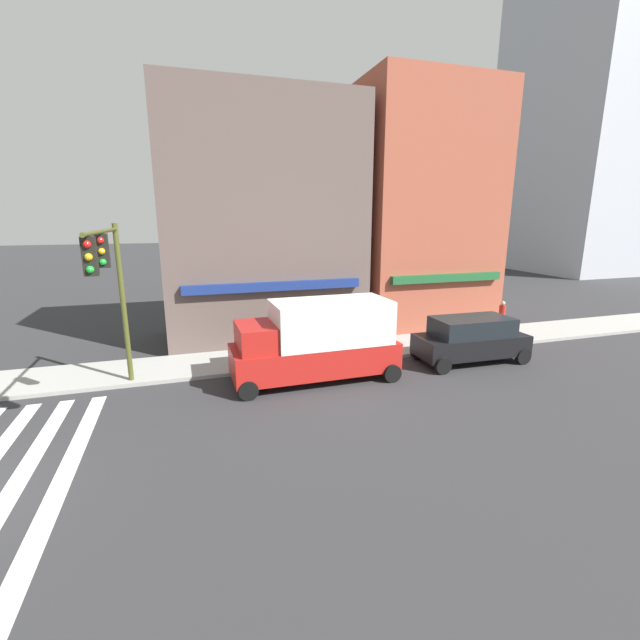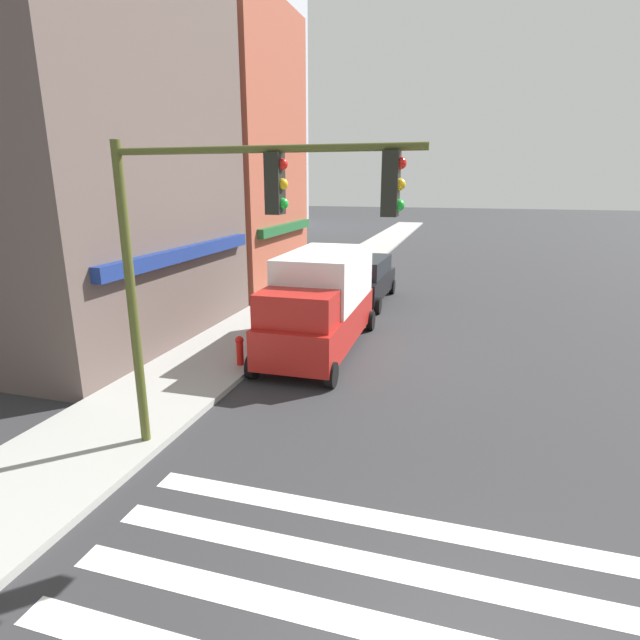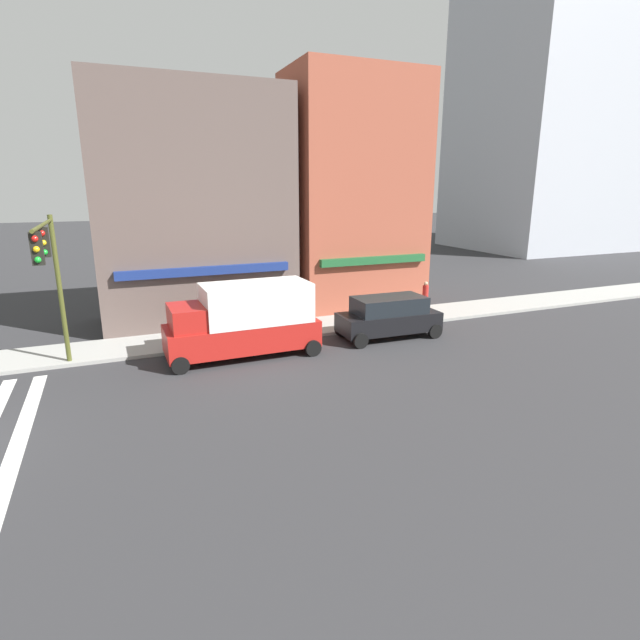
{
  "view_description": "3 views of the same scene",
  "coord_description": "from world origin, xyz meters",
  "px_view_note": "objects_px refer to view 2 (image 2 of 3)",
  "views": [
    {
      "loc": [
        5.55,
        -9.96,
        6.05
      ],
      "look_at": [
        10.63,
        6.0,
        2.0
      ],
      "focal_mm": 24.0,
      "sensor_mm": 36.0,
      "label": 1
    },
    {
      "loc": [
        -4.27,
        0.5,
        5.16
      ],
      "look_at": [
        10.01,
        4.7,
        1.0
      ],
      "focal_mm": 28.0,
      "sensor_mm": 36.0,
      "label": 2
    },
    {
      "loc": [
        5.35,
        -14.71,
        6.84
      ],
      "look_at": [
        13.47,
        4.7,
        1.2
      ],
      "focal_mm": 28.0,
      "sensor_mm": 36.0,
      "label": 3
    }
  ],
  "objects_px": {
    "pedestrian_red_jacket": "(329,262)",
    "fire_hydrant": "(240,349)",
    "box_truck_red": "(321,301)",
    "suv_black": "(365,279)",
    "traffic_signal": "(227,236)"
  },
  "relations": [
    {
      "from": "pedestrian_red_jacket",
      "to": "fire_hydrant",
      "type": "xyz_separation_m",
      "value": [
        -12.96,
        -0.98,
        -0.46
      ]
    },
    {
      "from": "box_truck_red",
      "to": "suv_black",
      "type": "xyz_separation_m",
      "value": [
        6.84,
        0.0,
        -0.56
      ]
    },
    {
      "from": "traffic_signal",
      "to": "pedestrian_red_jacket",
      "type": "height_order",
      "value": "traffic_signal"
    },
    {
      "from": "traffic_signal",
      "to": "pedestrian_red_jacket",
      "type": "relative_size",
      "value": 3.3
    },
    {
      "from": "suv_black",
      "to": "fire_hydrant",
      "type": "height_order",
      "value": "suv_black"
    },
    {
      "from": "box_truck_red",
      "to": "pedestrian_red_jacket",
      "type": "xyz_separation_m",
      "value": [
        10.66,
        2.68,
        -0.51
      ]
    },
    {
      "from": "box_truck_red",
      "to": "suv_black",
      "type": "relative_size",
      "value": 1.31
    },
    {
      "from": "suv_black",
      "to": "pedestrian_red_jacket",
      "type": "distance_m",
      "value": 4.67
    },
    {
      "from": "traffic_signal",
      "to": "fire_hydrant",
      "type": "bearing_deg",
      "value": 24.48
    },
    {
      "from": "pedestrian_red_jacket",
      "to": "fire_hydrant",
      "type": "bearing_deg",
      "value": 125.36
    },
    {
      "from": "pedestrian_red_jacket",
      "to": "box_truck_red",
      "type": "bearing_deg",
      "value": 135.15
    },
    {
      "from": "box_truck_red",
      "to": "suv_black",
      "type": "distance_m",
      "value": 6.86
    },
    {
      "from": "suv_black",
      "to": "fire_hydrant",
      "type": "bearing_deg",
      "value": 171.0
    },
    {
      "from": "fire_hydrant",
      "to": "pedestrian_red_jacket",
      "type": "bearing_deg",
      "value": 4.33
    },
    {
      "from": "traffic_signal",
      "to": "pedestrian_red_jacket",
      "type": "xyz_separation_m",
      "value": [
        17.37,
        2.99,
        -3.2
      ]
    }
  ]
}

